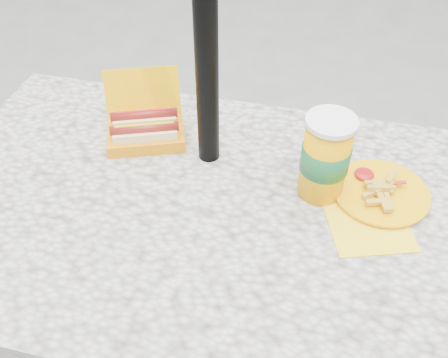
% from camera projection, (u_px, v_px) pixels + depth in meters
% --- Properties ---
extents(picnic_table, '(1.20, 0.80, 0.75)m').
position_uv_depth(picnic_table, '(193.00, 234.00, 1.16)').
color(picnic_table, beige).
rests_on(picnic_table, ground).
extents(umbrella_pole, '(0.05, 0.05, 2.20)m').
position_uv_depth(umbrella_pole, '(205.00, 18.00, 0.96)').
color(umbrella_pole, black).
rests_on(umbrella_pole, ground).
extents(hotdog_box, '(0.23, 0.22, 0.15)m').
position_uv_depth(hotdog_box, '(145.00, 128.00, 1.22)').
color(hotdog_box, '#EFAD01').
rests_on(hotdog_box, picnic_table).
extents(fries_plate, '(0.23, 0.30, 0.04)m').
position_uv_depth(fries_plate, '(379.00, 194.00, 1.09)').
color(fries_plate, yellow).
rests_on(fries_plate, picnic_table).
extents(soda_cup, '(0.11, 0.11, 0.20)m').
position_uv_depth(soda_cup, '(325.00, 157.00, 1.04)').
color(soda_cup, '#FFA600').
rests_on(soda_cup, picnic_table).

